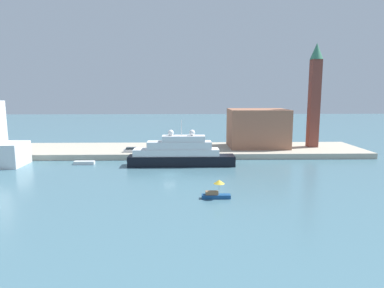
# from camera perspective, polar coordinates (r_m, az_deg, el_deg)

# --- Properties ---
(ground) EXTENTS (400.00, 400.00, 0.00)m
(ground) POSITION_cam_1_polar(r_m,az_deg,el_deg) (75.37, -3.72, -5.09)
(ground) COLOR slate
(quay_dock) EXTENTS (110.00, 21.39, 1.52)m
(quay_dock) POSITION_cam_1_polar(r_m,az_deg,el_deg) (101.34, -3.13, -1.06)
(quay_dock) COLOR #B7AD99
(quay_dock) RESTS_ON ground
(large_yacht) EXTENTS (25.82, 4.65, 11.21)m
(large_yacht) POSITION_cam_1_polar(r_m,az_deg,el_deg) (83.72, -1.99, -1.61)
(large_yacht) COLOR black
(large_yacht) RESTS_ON ground
(small_motorboat) EXTENTS (4.86, 1.88, 3.22)m
(small_motorboat) POSITION_cam_1_polar(r_m,az_deg,el_deg) (58.89, 4.05, -7.86)
(small_motorboat) COLOR navy
(small_motorboat) RESTS_ON ground
(work_barge) EXTENTS (5.01, 1.49, 0.84)m
(work_barge) POSITION_cam_1_polar(r_m,az_deg,el_deg) (89.55, -17.41, -2.98)
(work_barge) COLOR silver
(work_barge) RESTS_ON ground
(harbor_building) EXTENTS (16.97, 12.67, 11.24)m
(harbor_building) POSITION_cam_1_polar(r_m,az_deg,el_deg) (103.86, 10.82, 2.59)
(harbor_building) COLOR #9E664C
(harbor_building) RESTS_ON quay_dock
(bell_tower) EXTENTS (3.71, 3.71, 30.21)m
(bell_tower) POSITION_cam_1_polar(r_m,az_deg,el_deg) (107.93, 19.66, 8.17)
(bell_tower) COLOR brown
(bell_tower) RESTS_ON quay_dock
(parked_car) EXTENTS (4.39, 1.63, 1.32)m
(parked_car) POSITION_cam_1_polar(r_m,az_deg,el_deg) (95.27, -9.96, -0.99)
(parked_car) COLOR silver
(parked_car) RESTS_ON quay_dock
(person_figure) EXTENTS (0.36, 0.36, 1.83)m
(person_figure) POSITION_cam_1_polar(r_m,az_deg,el_deg) (93.85, -6.39, -0.89)
(person_figure) COLOR #334C8C
(person_figure) RESTS_ON quay_dock
(mooring_bollard) EXTENTS (0.53, 0.53, 0.80)m
(mooring_bollard) POSITION_cam_1_polar(r_m,az_deg,el_deg) (91.40, -0.41, -1.38)
(mooring_bollard) COLOR black
(mooring_bollard) RESTS_ON quay_dock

